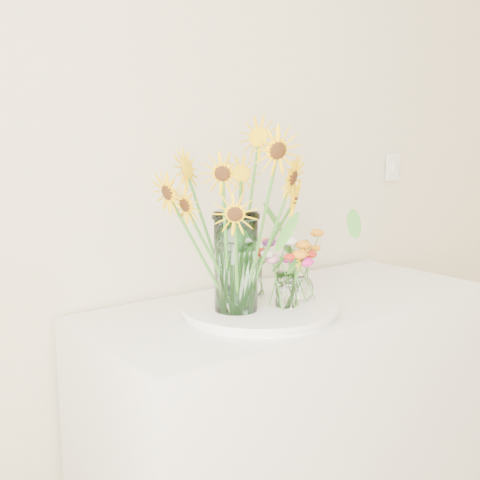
% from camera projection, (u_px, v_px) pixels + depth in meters
% --- Properties ---
extents(counter, '(1.40, 0.60, 0.90)m').
position_uv_depth(counter, '(295.00, 429.00, 2.04)').
color(counter, white).
rests_on(counter, ground_plane).
extents(tray, '(0.45, 0.45, 0.02)m').
position_uv_depth(tray, '(259.00, 311.00, 1.80)').
color(tray, white).
rests_on(tray, counter).
extents(mason_jar, '(0.14, 0.14, 0.29)m').
position_uv_depth(mason_jar, '(236.00, 262.00, 1.73)').
color(mason_jar, '#A4D9C8').
rests_on(mason_jar, tray).
extents(sunflower_bouquet, '(0.86, 0.86, 0.57)m').
position_uv_depth(sunflower_bouquet, '(236.00, 214.00, 1.70)').
color(sunflower_bouquet, '#FAC005').
rests_on(sunflower_bouquet, tray).
extents(small_vase_a, '(0.08, 0.08, 0.11)m').
position_uv_depth(small_vase_a, '(286.00, 290.00, 1.78)').
color(small_vase_a, white).
rests_on(small_vase_a, tray).
extents(wildflower_posy_a, '(0.20, 0.20, 0.20)m').
position_uv_depth(wildflower_posy_a, '(286.00, 275.00, 1.77)').
color(wildflower_posy_a, orange).
rests_on(wildflower_posy_a, tray).
extents(small_vase_b, '(0.10, 0.10, 0.13)m').
position_uv_depth(small_vase_b, '(300.00, 280.00, 1.87)').
color(small_vase_b, white).
rests_on(small_vase_b, tray).
extents(wildflower_posy_b, '(0.22, 0.22, 0.22)m').
position_uv_depth(wildflower_posy_b, '(300.00, 265.00, 1.86)').
color(wildflower_posy_b, orange).
rests_on(wildflower_posy_b, tray).
extents(small_vase_c, '(0.07, 0.07, 0.10)m').
position_uv_depth(small_vase_c, '(253.00, 280.00, 1.92)').
color(small_vase_c, white).
rests_on(small_vase_c, tray).
extents(wildflower_posy_c, '(0.19, 0.19, 0.19)m').
position_uv_depth(wildflower_posy_c, '(253.00, 267.00, 1.91)').
color(wildflower_posy_c, orange).
rests_on(wildflower_posy_c, tray).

